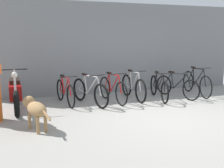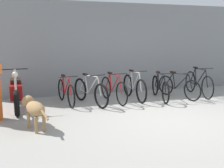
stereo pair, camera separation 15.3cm
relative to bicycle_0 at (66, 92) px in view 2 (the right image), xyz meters
The scene contains 11 objects.
ground_plane 2.79m from the bicycle_0, 44.62° to the right, with size 60.00×60.00×0.00m, color gray.
shop_wall_back 2.53m from the bicycle_0, 30.12° to the left, with size 8.21×0.20×2.84m.
bicycle_0 is the anchor object (origin of this frame).
bicycle_1 0.66m from the bicycle_0, 20.46° to the right, with size 0.65×1.63×0.84m.
bicycle_2 1.29m from the bicycle_0, ahead, with size 0.46×1.61×0.84m.
bicycle_3 1.94m from the bicycle_0, ahead, with size 0.46×1.63×0.87m.
bicycle_4 2.67m from the bicycle_0, ahead, with size 0.50×1.69×0.81m.
bicycle_5 3.28m from the bicycle_0, ahead, with size 0.59×1.57×0.79m.
bicycle_6 4.04m from the bicycle_0, ahead, with size 0.46×1.76×0.89m.
motorcycle 1.25m from the bicycle_0, behind, with size 0.58×1.99×1.05m.
stray_dog 1.99m from the bicycle_0, 114.70° to the right, with size 0.54×1.03×0.61m.
Camera 2 is at (-2.78, -4.97, 1.74)m, focal length 42.00 mm.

